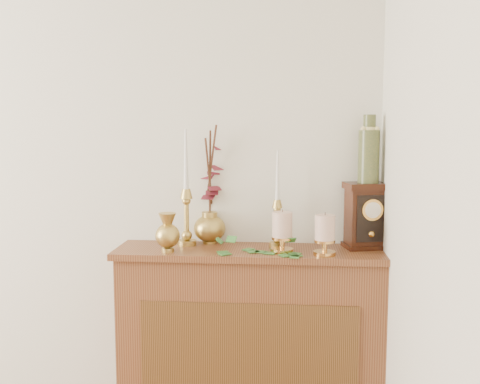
# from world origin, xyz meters

# --- Properties ---
(console_shelf) EXTENTS (1.24, 0.34, 0.93)m
(console_shelf) POSITION_xyz_m (1.40, 2.10, 0.44)
(console_shelf) COLOR brown
(console_shelf) RESTS_ON ground
(candlestick_left) EXTENTS (0.09, 0.09, 0.54)m
(candlestick_left) POSITION_xyz_m (1.09, 2.16, 1.11)
(candlestick_left) COLOR tan
(candlestick_left) RESTS_ON console_shelf
(candlestick_center) EXTENTS (0.07, 0.07, 0.45)m
(candlestick_center) POSITION_xyz_m (1.52, 2.16, 1.08)
(candlestick_center) COLOR tan
(candlestick_center) RESTS_ON console_shelf
(bud_vase) EXTENTS (0.11, 0.11, 0.18)m
(bud_vase) POSITION_xyz_m (1.04, 2.00, 1.02)
(bud_vase) COLOR tan
(bud_vase) RESTS_ON console_shelf
(ginger_jar) EXTENTS (0.23, 0.25, 0.57)m
(ginger_jar) POSITION_xyz_m (1.20, 2.25, 1.18)
(ginger_jar) COLOR tan
(ginger_jar) RESTS_ON console_shelf
(pillar_candle_left) EXTENTS (0.10, 0.10, 0.19)m
(pillar_candle_left) POSITION_xyz_m (1.54, 2.04, 1.03)
(pillar_candle_left) COLOR #C78E45
(pillar_candle_left) RESTS_ON console_shelf
(pillar_candle_right) EXTENTS (0.10, 0.10, 0.19)m
(pillar_candle_right) POSITION_xyz_m (1.73, 2.00, 1.03)
(pillar_candle_right) COLOR #C78E45
(pillar_candle_right) RESTS_ON console_shelf
(ivy_garland) EXTENTS (0.47, 0.21, 0.08)m
(ivy_garland) POSITION_xyz_m (1.40, 2.02, 0.94)
(ivy_garland) COLOR #316A28
(ivy_garland) RESTS_ON console_shelf
(mantel_clock) EXTENTS (0.23, 0.18, 0.30)m
(mantel_clock) POSITION_xyz_m (1.93, 2.16, 1.08)
(mantel_clock) COLOR #34140A
(mantel_clock) RESTS_ON console_shelf
(ceramic_vase) EXTENTS (0.10, 0.10, 0.31)m
(ceramic_vase) POSITION_xyz_m (1.93, 2.17, 1.37)
(ceramic_vase) COLOR #1B3726
(ceramic_vase) RESTS_ON mantel_clock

